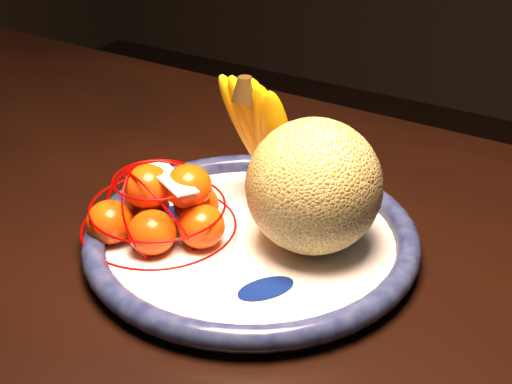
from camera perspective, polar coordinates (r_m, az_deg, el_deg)
The scene contains 6 objects.
dining_table at distance 0.99m, azimuth -11.23°, elevation -4.05°, with size 1.46×0.89×0.72m.
fruit_bowl at distance 0.81m, azimuth -0.37°, elevation -3.70°, with size 0.38×0.38×0.03m.
cantaloupe at distance 0.76m, azimuth 4.65°, elevation 0.46°, with size 0.15×0.15×0.15m, color olive.
banana_bunch at distance 0.84m, azimuth 0.75°, elevation 4.84°, with size 0.12×0.12×0.18m.
mandarin_bag at distance 0.81m, azimuth -7.52°, elevation -1.36°, with size 0.22×0.22×0.11m.
price_tag at distance 0.78m, azimuth -6.81°, elevation 1.07°, with size 0.07×0.03×0.00m, color white.
Camera 1 is at (0.62, -0.60, 1.18)m, focal length 50.00 mm.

